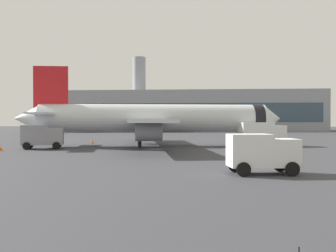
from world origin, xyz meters
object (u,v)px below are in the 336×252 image
airplane_at_gate (153,119)px  cargo_van (262,152)px  safety_cone_mid (0,148)px  safety_cone_near (92,141)px  service_truck (42,136)px  fuel_truck (261,133)px

airplane_at_gate → cargo_van: size_ratio=7.67×
airplane_at_gate → cargo_van: 27.35m
safety_cone_mid → safety_cone_near: bearing=64.8°
airplane_at_gate → service_truck: 14.17m
service_truck → safety_cone_near: (3.01, 10.95, -1.29)m
safety_cone_mid → cargo_van: bearing=-31.6°
cargo_van → fuel_truck: bearing=80.9°
cargo_van → service_truck: bearing=139.8°
cargo_van → safety_cone_near: cargo_van is taller
airplane_at_gate → fuel_truck: (14.34, 0.50, -1.88)m
cargo_van → airplane_at_gate: bearing=112.0°
airplane_at_gate → service_truck: airplane_at_gate is taller
airplane_at_gate → safety_cone_near: (-9.74, 5.10, -3.34)m
airplane_at_gate → fuel_truck: size_ratio=5.56×
fuel_truck → safety_cone_mid: fuel_truck is taller
service_truck → safety_cone_mid: service_truck is taller
cargo_van → safety_cone_mid: cargo_van is taller
service_truck → safety_cone_mid: 4.88m
airplane_at_gate → service_truck: bearing=-155.3°
airplane_at_gate → safety_cone_near: size_ratio=55.11×
fuel_truck → safety_cone_near: 24.56m
fuel_truck → safety_cone_mid: 32.12m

